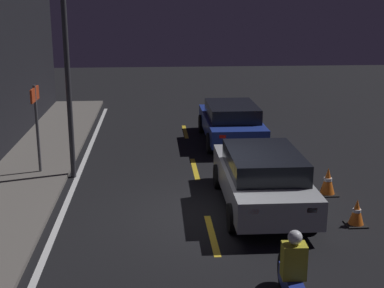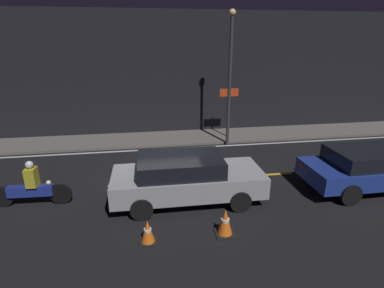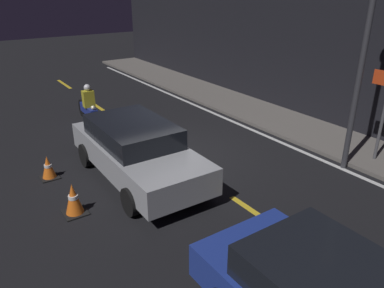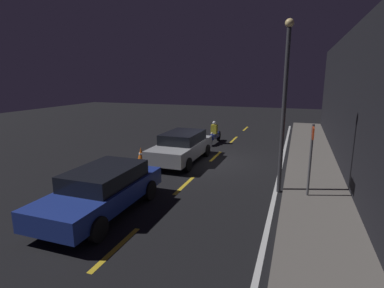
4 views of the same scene
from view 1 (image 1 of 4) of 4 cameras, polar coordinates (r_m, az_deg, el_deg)
ground_plane at (r=12.10m, az=1.63°, el=-7.69°), size 56.00×56.00×0.00m
lane_dash_c at (r=11.19m, az=2.15°, el=-9.65°), size 2.00×0.14×0.01m
lane_dash_d at (r=15.37m, az=0.30°, el=-2.65°), size 2.00×0.14×0.01m
lane_dash_e at (r=19.70m, az=-0.74°, el=1.33°), size 2.00×0.14×0.01m
lane_solid_kerb at (r=12.23m, az=-13.95°, el=-7.89°), size 25.20×0.14×0.01m
hatchback_silver at (r=12.44m, az=7.45°, el=-3.49°), size 4.41×1.92×1.40m
sedan_blue at (r=18.17m, az=4.17°, el=2.46°), size 4.44×1.93×1.34m
motorcycle at (r=8.44m, az=10.83°, el=-14.41°), size 2.27×0.37×1.38m
traffic_cone_near at (r=12.06m, az=17.15°, el=-7.01°), size 0.43×0.43×0.59m
traffic_cone_mid at (r=13.70m, az=14.28°, el=-3.89°), size 0.48×0.48×0.69m
shop_sign at (r=14.99m, az=-16.31°, el=3.36°), size 0.90×0.08×2.40m
street_lamp at (r=14.34m, az=-13.23°, el=8.90°), size 0.28×0.28×5.76m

